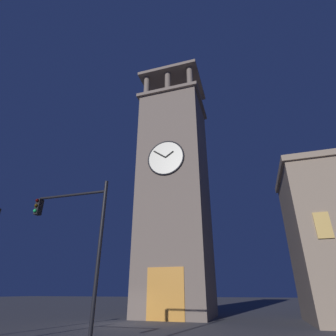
{
  "coord_description": "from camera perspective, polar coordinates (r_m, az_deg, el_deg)",
  "views": [
    {
      "loc": [
        -9.48,
        20.04,
        2.13
      ],
      "look_at": [
        -1.54,
        -5.8,
        14.81
      ],
      "focal_mm": 28.19,
      "sensor_mm": 36.0,
      "label": 1
    }
  ],
  "objects": [
    {
      "name": "ground_plane",
      "position": [
        22.27,
        -9.5,
        -30.33
      ],
      "size": [
        200.0,
        200.0,
        0.0
      ],
      "primitive_type": "plane",
      "color": "#424247"
    },
    {
      "name": "traffic_signal_mid",
      "position": [
        12.21,
        -18.74,
        -13.29
      ],
      "size": [
        3.7,
        0.41,
        6.66
      ],
      "color": "black",
      "rests_on": "ground_plane"
    },
    {
      "name": "clocktower",
      "position": [
        28.59,
        1.45,
        -4.68
      ],
      "size": [
        7.22,
        6.99,
        28.83
      ],
      "color": "#75665B",
      "rests_on": "ground_plane"
    }
  ]
}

